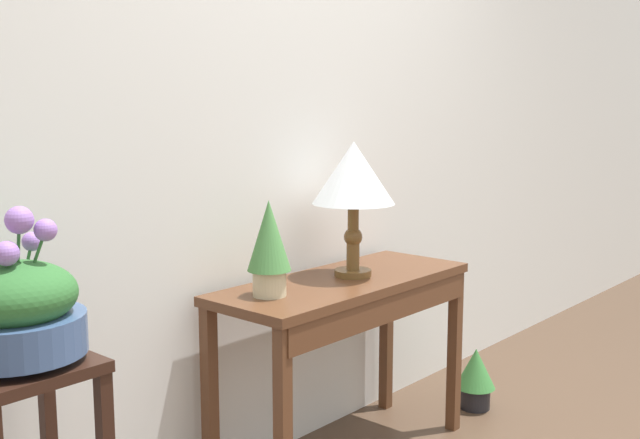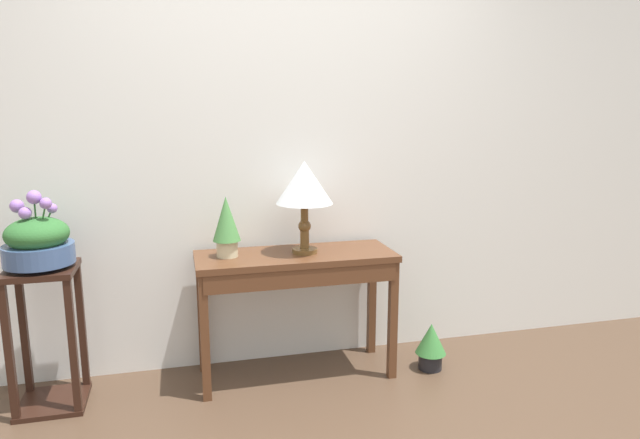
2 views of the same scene
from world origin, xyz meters
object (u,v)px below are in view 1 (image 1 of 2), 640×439
at_px(console_table, 349,307).
at_px(potted_plant_floor, 475,375).
at_px(potted_plant_on_console, 269,244).
at_px(table_lamp, 353,177).
at_px(planter_bowl_wide, 16,310).

height_order(console_table, potted_plant_floor, console_table).
bearing_deg(potted_plant_floor, potted_plant_on_console, 172.18).
distance_m(potted_plant_on_console, potted_plant_floor, 1.38).
relative_size(console_table, potted_plant_floor, 3.89).
bearing_deg(table_lamp, potted_plant_floor, -10.53).
bearing_deg(planter_bowl_wide, console_table, 0.25).
xyz_separation_m(potted_plant_on_console, potted_plant_floor, (1.15, -0.16, -0.74)).
bearing_deg(planter_bowl_wide, potted_plant_floor, -2.91).
bearing_deg(console_table, planter_bowl_wide, -179.75).
xyz_separation_m(table_lamp, potted_plant_on_console, (-0.42, 0.02, -0.20)).
bearing_deg(console_table, table_lamp, 24.12).
distance_m(planter_bowl_wide, potted_plant_floor, 2.19).
height_order(table_lamp, potted_plant_floor, table_lamp).
bearing_deg(table_lamp, potted_plant_on_console, 176.88).
bearing_deg(planter_bowl_wide, potted_plant_on_console, 3.27).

